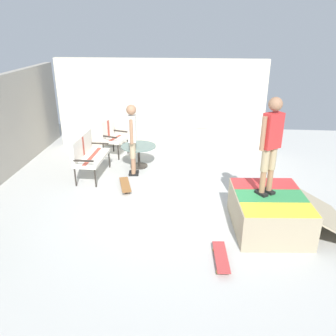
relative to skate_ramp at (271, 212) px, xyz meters
name	(u,v)px	position (x,y,z in m)	size (l,w,h in m)	color
ground_plane	(165,211)	(0.52, 1.96, -0.38)	(12.00, 12.00, 0.10)	#B2B2AD
house_facade	(160,105)	(4.32, 2.45, 0.96)	(0.23, 6.00, 2.58)	beige
skate_ramp	(271,212)	(0.00, 0.00, 0.00)	(1.64, 2.21, 0.66)	tan
patio_bench	(87,152)	(2.00, 3.96, 0.29)	(1.26, 0.58, 1.02)	#2D2823
patio_chair_near_house	(111,134)	(3.48, 3.74, 0.28)	(0.75, 0.71, 1.02)	#2D2823
patio_table	(139,152)	(2.71, 2.85, 0.07)	(0.90, 0.90, 0.57)	#2D2823
person_watching	(132,135)	(2.20, 2.90, 0.69)	(0.48, 0.27, 1.74)	black
person_skater	(271,140)	(0.07, 0.13, 1.34)	(0.36, 0.41, 1.72)	black
skateboard_by_bench	(125,185)	(1.40, 2.95, -0.25)	(0.82, 0.43, 0.10)	brown
skateboard_spare	(221,257)	(-1.06, 0.93, -0.25)	(0.81, 0.25, 0.10)	#B23838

